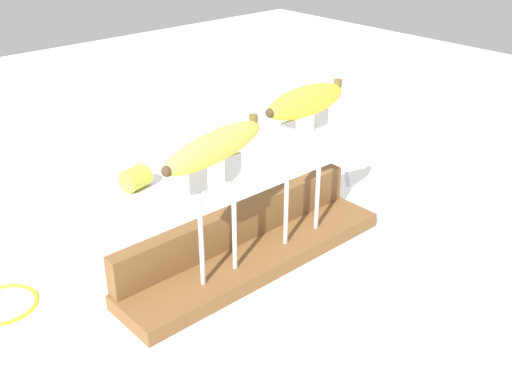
{
  "coord_description": "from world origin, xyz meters",
  "views": [
    {
      "loc": [
        -0.52,
        -0.58,
        0.53
      ],
      "look_at": [
        0.0,
        0.0,
        0.12
      ],
      "focal_mm": 42.58,
      "sensor_mm": 36.0,
      "label": 1
    }
  ],
  "objects_px": {
    "fork_fallen_near": "(344,159)",
    "banana_chunk_far": "(138,177)",
    "wire_coil": "(3,303)",
    "banana_raised_left": "(215,147)",
    "fork_stand_right": "(303,167)",
    "fork_stand_left": "(217,209)",
    "banana_raised_right": "(306,101)"
  },
  "relations": [
    {
      "from": "fork_stand_left",
      "to": "banana_chunk_far",
      "type": "relative_size",
      "value": 3.18
    },
    {
      "from": "banana_raised_left",
      "to": "wire_coil",
      "type": "relative_size",
      "value": 2.03
    },
    {
      "from": "fork_fallen_near",
      "to": "banana_chunk_far",
      "type": "distance_m",
      "value": 0.43
    },
    {
      "from": "banana_raised_left",
      "to": "fork_stand_right",
      "type": "bearing_deg",
      "value": 0.0
    },
    {
      "from": "fork_stand_right",
      "to": "banana_chunk_far",
      "type": "relative_size",
      "value": 3.56
    },
    {
      "from": "banana_raised_right",
      "to": "wire_coil",
      "type": "height_order",
      "value": "banana_raised_right"
    },
    {
      "from": "banana_raised_left",
      "to": "banana_chunk_far",
      "type": "height_order",
      "value": "banana_raised_left"
    },
    {
      "from": "fork_stand_right",
      "to": "wire_coil",
      "type": "height_order",
      "value": "fork_stand_right"
    },
    {
      "from": "fork_fallen_near",
      "to": "wire_coil",
      "type": "distance_m",
      "value": 0.73
    },
    {
      "from": "fork_stand_left",
      "to": "banana_raised_left",
      "type": "distance_m",
      "value": 0.09
    },
    {
      "from": "banana_raised_left",
      "to": "banana_chunk_far",
      "type": "xyz_separation_m",
      "value": [
        0.09,
        0.36,
        -0.2
      ]
    },
    {
      "from": "fork_stand_right",
      "to": "wire_coil",
      "type": "distance_m",
      "value": 0.47
    },
    {
      "from": "fork_fallen_near",
      "to": "fork_stand_right",
      "type": "bearing_deg",
      "value": -150.58
    },
    {
      "from": "fork_stand_right",
      "to": "banana_raised_right",
      "type": "xyz_separation_m",
      "value": [
        -0.0,
        -0.0,
        0.1
      ]
    },
    {
      "from": "fork_fallen_near",
      "to": "banana_chunk_far",
      "type": "height_order",
      "value": "banana_chunk_far"
    },
    {
      "from": "banana_chunk_far",
      "to": "banana_raised_left",
      "type": "bearing_deg",
      "value": -103.86
    },
    {
      "from": "fork_stand_left",
      "to": "fork_fallen_near",
      "type": "relative_size",
      "value": 1.22
    },
    {
      "from": "banana_raised_right",
      "to": "banana_chunk_far",
      "type": "xyz_separation_m",
      "value": [
        -0.08,
        0.36,
        -0.22
      ]
    },
    {
      "from": "fork_stand_left",
      "to": "banana_raised_left",
      "type": "bearing_deg",
      "value": -167.18
    },
    {
      "from": "fork_stand_right",
      "to": "fork_fallen_near",
      "type": "xyz_separation_m",
      "value": [
        0.31,
        0.18,
        -0.14
      ]
    },
    {
      "from": "banana_raised_left",
      "to": "banana_raised_right",
      "type": "bearing_deg",
      "value": 0.0
    },
    {
      "from": "fork_stand_right",
      "to": "banana_raised_left",
      "type": "bearing_deg",
      "value": -180.0
    },
    {
      "from": "banana_raised_left",
      "to": "banana_raised_right",
      "type": "relative_size",
      "value": 1.26
    },
    {
      "from": "banana_raised_right",
      "to": "fork_stand_right",
      "type": "bearing_deg",
      "value": 1.34
    },
    {
      "from": "fork_stand_left",
      "to": "banana_chunk_far",
      "type": "distance_m",
      "value": 0.39
    },
    {
      "from": "fork_fallen_near",
      "to": "banana_chunk_far",
      "type": "xyz_separation_m",
      "value": [
        -0.39,
        0.18,
        0.02
      ]
    },
    {
      "from": "fork_stand_left",
      "to": "fork_stand_right",
      "type": "xyz_separation_m",
      "value": [
        0.17,
        0.0,
        0.01
      ]
    },
    {
      "from": "fork_fallen_near",
      "to": "wire_coil",
      "type": "relative_size",
      "value": 1.54
    },
    {
      "from": "banana_chunk_far",
      "to": "wire_coil",
      "type": "height_order",
      "value": "banana_chunk_far"
    },
    {
      "from": "wire_coil",
      "to": "banana_chunk_far",
      "type": "bearing_deg",
      "value": 29.07
    },
    {
      "from": "fork_stand_left",
      "to": "fork_stand_right",
      "type": "bearing_deg",
      "value": 0.0
    },
    {
      "from": "banana_raised_right",
      "to": "wire_coil",
      "type": "bearing_deg",
      "value": 157.41
    }
  ]
}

